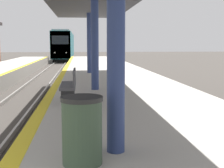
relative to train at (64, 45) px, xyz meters
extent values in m
cube|color=black|center=(0.00, 0.07, -2.08)|extent=(2.37, 20.05, 0.55)
cube|color=teal|center=(0.00, 0.07, 0.12)|extent=(2.79, 22.28, 3.84)
cube|color=yellow|center=(0.00, -10.99, 0.12)|extent=(2.73, 0.16, 3.77)
cube|color=black|center=(0.00, -11.05, 0.79)|extent=(2.23, 0.06, 1.15)
cube|color=gray|center=(0.00, 0.07, 2.16)|extent=(2.37, 21.16, 0.24)
sphere|color=white|center=(-0.77, -11.05, -0.94)|extent=(0.18, 0.18, 0.18)
sphere|color=white|center=(0.77, -11.05, -0.94)|extent=(0.18, 0.18, 0.18)
cylinder|color=navy|center=(3.20, -49.42, 0.30)|extent=(0.28, 0.28, 3.43)
cylinder|color=navy|center=(3.20, -42.69, 0.30)|extent=(0.28, 0.28, 3.43)
cylinder|color=navy|center=(3.20, -35.96, 0.30)|extent=(0.28, 0.28, 3.43)
cylinder|color=#384C38|center=(2.67, -49.86, -0.97)|extent=(0.56, 0.56, 0.90)
cylinder|color=#262626|center=(2.67, -49.86, -0.49)|extent=(0.59, 0.59, 0.06)
cube|color=#4C4C51|center=(2.29, -44.82, -0.98)|extent=(0.44, 1.67, 0.08)
cube|color=#4C4C51|center=(2.48, -44.82, -0.72)|extent=(0.06, 1.67, 0.44)
cube|color=#262628|center=(2.29, -45.48, -1.22)|extent=(0.35, 0.08, 0.40)
cube|color=#262628|center=(2.29, -44.15, -1.22)|extent=(0.35, 0.08, 0.40)
camera|label=1|loc=(2.66, -54.12, 0.26)|focal=50.00mm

